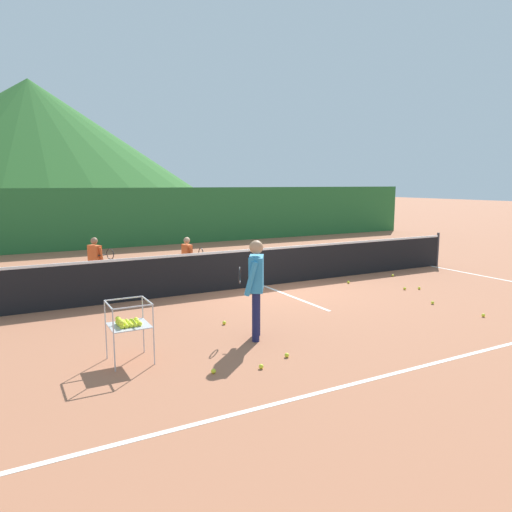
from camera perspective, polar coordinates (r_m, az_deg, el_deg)
name	(u,v)px	position (r m, az deg, el deg)	size (l,w,h in m)	color
ground_plane	(264,286)	(12.14, 0.91, -3.59)	(120.00, 120.00, 0.00)	#A86647
line_baseline_near	(453,358)	(7.82, 22.61, -11.30)	(12.16, 0.08, 0.01)	white
line_baseline_far	(194,259)	(16.50, -7.43, -0.36)	(12.16, 0.08, 0.01)	white
line_sideline_east	(431,266)	(15.97, 20.30, -1.14)	(0.08, 10.68, 0.01)	white
line_service_center	(264,286)	(12.14, 0.91, -3.58)	(0.08, 5.55, 0.01)	white
tennis_net	(264,266)	(12.04, 0.92, -1.27)	(12.74, 0.08, 1.05)	#333338
instructor	(256,280)	(7.88, -0.04, -2.92)	(0.55, 0.83, 1.67)	#191E4C
student_0	(96,257)	(12.58, -18.72, -0.12)	(0.60, 0.52, 1.26)	black
student_1	(188,256)	(12.42, -8.20, 0.04)	(0.42, 0.58, 1.22)	silver
ball_cart	(128,323)	(7.19, -15.14, -7.80)	(0.58, 0.58, 0.90)	#B7B7BC
tennis_ball_0	(483,315)	(10.36, 25.66, -6.44)	(0.07, 0.07, 0.07)	yellow
tennis_ball_1	(287,355)	(7.30, 3.73, -11.82)	(0.07, 0.07, 0.07)	yellow
tennis_ball_2	(405,288)	(12.23, 17.45, -3.74)	(0.07, 0.07, 0.07)	yellow
tennis_ball_3	(224,323)	(8.89, -3.85, -8.01)	(0.07, 0.07, 0.07)	yellow
tennis_ball_4	(261,366)	(6.87, 0.62, -13.14)	(0.07, 0.07, 0.07)	yellow
tennis_ball_5	(213,371)	(6.74, -5.14, -13.62)	(0.07, 0.07, 0.07)	yellow
tennis_ball_6	(348,282)	(12.63, 11.06, -3.11)	(0.07, 0.07, 0.07)	yellow
tennis_ball_7	(393,275)	(13.85, 16.12, -2.25)	(0.07, 0.07, 0.07)	yellow
tennis_ball_8	(419,288)	(12.39, 19.03, -3.67)	(0.07, 0.07, 0.07)	yellow
tennis_ball_9	(433,303)	(11.00, 20.47, -5.27)	(0.07, 0.07, 0.07)	yellow
windscreen_fence	(157,217)	(20.32, -11.77, 4.65)	(26.75, 0.08, 2.41)	#286B33
hill_1	(32,143)	(64.02, -25.37, 12.21)	(44.28, 44.28, 14.74)	#2D6628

